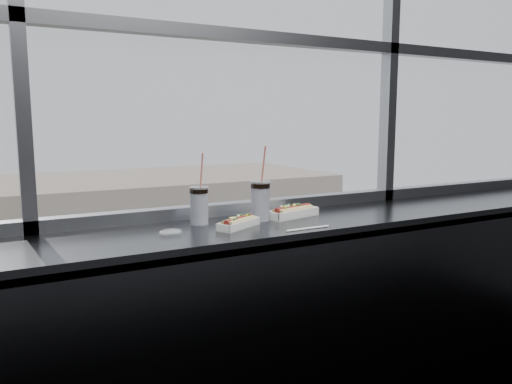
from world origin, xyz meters
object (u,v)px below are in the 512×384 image
hotdog_tray_right (293,212)px  pedestrian_d (168,296)px  loose_straw (308,228)px  tree_right (195,265)px  wrapper (170,232)px  car_far_c (255,304)px  soda_cup_left (199,204)px  hotdog_tray_left (239,223)px  soda_cup_right (260,199)px  tree_center (26,284)px  car_near_e (359,354)px  car_far_b (55,345)px  pedestrian_c (78,309)px  pedestrian_b (41,320)px

hotdog_tray_right → pedestrian_d: 31.88m
loose_straw → tree_right: 31.65m
wrapper → car_far_c: wrapper is taller
wrapper → car_far_c: bearing=61.2°
soda_cup_left → car_far_c: size_ratio=0.05×
hotdog_tray_left → loose_straw: bearing=-62.5°
wrapper → pedestrian_d: 32.13m
hotdog_tray_right → soda_cup_right: soda_cup_right is taller
pedestrian_d → tree_center: tree_center is taller
car_near_e → tree_center: bearing=49.5°
car_near_e → tree_right: (-4.09, 12.00, 2.05)m
car_far_c → tree_center: 13.47m
loose_straw → car_near_e: size_ratio=0.04×
soda_cup_left → wrapper: 0.25m
soda_cup_right → tree_right: (10.44, 28.22, -9.18)m
wrapper → car_far_b: 26.73m
car_near_e → tree_right: tree_right is taller
hotdog_tray_right → pedestrian_c: size_ratio=0.15×
loose_straw → car_far_b: 26.87m
car_far_c → tree_right: (-2.46, 4.00, 1.85)m
car_near_e → car_far_c: (-1.63, 8.00, 0.20)m
hotdog_tray_right → tree_center: size_ratio=0.06×
pedestrian_d → pedestrian_b: size_ratio=1.04×
car_far_b → pedestrian_d: car_far_b is taller
tree_right → car_far_c: bearing=-58.4°
soda_cup_left → tree_center: (0.52, 28.16, -8.87)m
car_far_c → pedestrian_b: size_ratio=3.48×
car_near_e → tree_center: (-14.31, 12.00, 2.35)m
car_far_b → soda_cup_left: bearing=175.8°
soda_cup_left → soda_cup_right: bearing=-10.3°
hotdog_tray_right → wrapper: bearing=174.0°
car_far_b → car_far_c: 11.71m
car_far_b → tree_right: 10.26m
soda_cup_left → car_far_b: soda_cup_left is taller
soda_cup_left → wrapper: soda_cup_left is taller
pedestrian_d → hotdog_tray_left: bearing=162.9°
soda_cup_left → pedestrian_b: (1.17, 28.27, -11.20)m
hotdog_tray_left → car_near_e: (14.70, 16.32, -11.14)m
pedestrian_b → tree_right: 9.78m
wrapper → pedestrian_d: (9.17, 28.74, -11.07)m
tree_right → hotdog_tray_right: bearing=-110.0°
car_far_b → pedestrian_c: size_ratio=3.15×
soda_cup_left → soda_cup_right: 0.30m
wrapper → car_near_e: wrapper is taller
soda_cup_left → tree_center: size_ratio=0.07×
hotdog_tray_right → car_near_e: 24.36m
pedestrian_b → tree_right: bearing=89.4°
pedestrian_b → car_far_c: bearing=71.1°
loose_straw → pedestrian_b: size_ratio=0.12×
pedestrian_d → tree_right: size_ratio=0.45×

